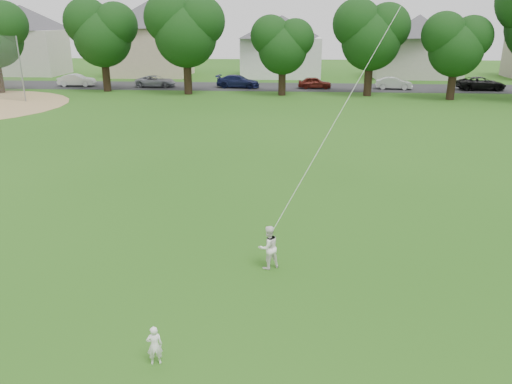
{
  "coord_description": "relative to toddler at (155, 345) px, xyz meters",
  "views": [
    {
      "loc": [
        1.51,
        -10.45,
        6.63
      ],
      "look_at": [
        0.6,
        2.0,
        2.3
      ],
      "focal_mm": 35.0,
      "sensor_mm": 36.0,
      "label": 1
    }
  ],
  "objects": [
    {
      "name": "ground",
      "position": [
        1.14,
        2.18,
        -0.44
      ],
      "size": [
        160.0,
        160.0,
        0.0
      ],
      "primitive_type": "plane",
      "color": "#215313",
      "rests_on": "ground"
    },
    {
      "name": "street",
      "position": [
        1.14,
        44.18,
        -0.43
      ],
      "size": [
        90.0,
        7.0,
        0.01
      ],
      "primitive_type": "cube",
      "color": "#2D2D30",
      "rests_on": "ground"
    },
    {
      "name": "toddler",
      "position": [
        0.0,
        0.0,
        0.0
      ],
      "size": [
        0.36,
        0.29,
        0.87
      ],
      "primitive_type": "imported",
      "rotation": [
        0.0,
        0.0,
        3.43
      ],
      "color": "white",
      "rests_on": "ground"
    },
    {
      "name": "older_boy",
      "position": [
        2.08,
        4.31,
        0.2
      ],
      "size": [
        0.78,
        0.73,
        1.27
      ],
      "primitive_type": "imported",
      "rotation": [
        0.0,
        0.0,
        3.71
      ],
      "color": "white",
      "rests_on": "ground"
    },
    {
      "name": "kite",
      "position": [
        4.38,
        7.29,
        3.96
      ],
      "size": [
        2.83,
        3.47,
        10.25
      ],
      "color": "white",
      "rests_on": "ground"
    },
    {
      "name": "tree_row",
      "position": [
        3.96,
        37.48,
        5.71
      ],
      "size": [
        82.56,
        9.5,
        11.24
      ],
      "color": "black",
      "rests_on": "ground"
    },
    {
      "name": "parked_cars",
      "position": [
        2.66,
        43.18,
        0.18
      ],
      "size": [
        64.61,
        2.26,
        1.27
      ],
      "color": "black",
      "rests_on": "ground"
    },
    {
      "name": "house_row",
      "position": [
        1.78,
        54.18,
        4.47
      ],
      "size": [
        77.15,
        14.21,
        10.3
      ],
      "color": "beige",
      "rests_on": "ground"
    }
  ]
}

